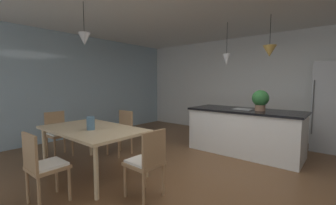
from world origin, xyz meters
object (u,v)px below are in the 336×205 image
at_px(vase_on_dining_table, 91,123).
at_px(refrigerator, 333,107).
at_px(chair_window_end, 58,132).
at_px(kitchen_island, 244,131).
at_px(chair_far_left, 121,131).
at_px(dining_table, 92,132).
at_px(chair_kitchen_end, 147,161).
at_px(chair_near_right, 43,165).
at_px(potted_plant_on_island, 260,99).

bearing_deg(vase_on_dining_table, refrigerator, 54.54).
bearing_deg(chair_window_end, vase_on_dining_table, -3.46).
bearing_deg(kitchen_island, chair_far_left, -139.15).
xyz_separation_m(dining_table, chair_kitchen_end, (1.23, -0.00, -0.18)).
height_order(chair_near_right, kitchen_island, kitchen_island).
xyz_separation_m(potted_plant_on_island, vase_on_dining_table, (-1.71, -2.61, -0.30)).
bearing_deg(potted_plant_on_island, chair_far_left, -143.17).
xyz_separation_m(chair_far_left, vase_on_dining_table, (0.49, -0.96, 0.35)).
distance_m(dining_table, refrigerator, 4.81).
height_order(chair_near_right, chair_kitchen_end, same).
relative_size(dining_table, kitchen_island, 0.79).
bearing_deg(chair_window_end, chair_far_left, 46.26).
distance_m(chair_far_left, kitchen_island, 2.52).
relative_size(refrigerator, vase_on_dining_table, 9.30).
distance_m(chair_kitchen_end, potted_plant_on_island, 2.67).
xyz_separation_m(chair_far_left, potted_plant_on_island, (2.20, 1.65, 0.65)).
height_order(chair_near_right, chair_far_left, same).
relative_size(chair_far_left, potted_plant_on_island, 2.16).
xyz_separation_m(chair_window_end, vase_on_dining_table, (1.34, -0.08, 0.35)).
height_order(chair_near_right, vase_on_dining_table, vase_on_dining_table).
xyz_separation_m(chair_near_right, chair_window_end, (-1.62, 0.88, 0.00)).
relative_size(kitchen_island, potted_plant_on_island, 5.44).
xyz_separation_m(chair_near_right, refrigerator, (2.50, 4.72, 0.46)).
xyz_separation_m(chair_window_end, potted_plant_on_island, (3.04, 2.53, 0.65)).
height_order(refrigerator, vase_on_dining_table, refrigerator).
xyz_separation_m(dining_table, vase_on_dining_table, (0.10, -0.08, 0.17)).
relative_size(chair_kitchen_end, potted_plant_on_island, 2.16).
distance_m(chair_window_end, kitchen_island, 3.73).
bearing_deg(chair_kitchen_end, kitchen_island, 83.64).
bearing_deg(vase_on_dining_table, kitchen_island, 61.57).
height_order(kitchen_island, refrigerator, refrigerator).
distance_m(dining_table, chair_near_right, 0.98).
distance_m(chair_near_right, chair_kitchen_end, 1.22).
bearing_deg(chair_kitchen_end, vase_on_dining_table, -175.93).
xyz_separation_m(chair_near_right, potted_plant_on_island, (1.42, 3.41, 0.65)).
bearing_deg(chair_far_left, refrigerator, 42.00).
bearing_deg(refrigerator, chair_near_right, -117.97).
height_order(chair_window_end, chair_far_left, same).
bearing_deg(refrigerator, kitchen_island, -136.46).
relative_size(potted_plant_on_island, vase_on_dining_table, 1.99).
bearing_deg(potted_plant_on_island, kitchen_island, 180.00).
distance_m(dining_table, chair_kitchen_end, 1.25).
height_order(dining_table, chair_kitchen_end, chair_kitchen_end).
distance_m(chair_kitchen_end, kitchen_island, 2.54).
distance_m(dining_table, potted_plant_on_island, 3.14).
relative_size(dining_table, chair_near_right, 1.98).
bearing_deg(refrigerator, vase_on_dining_table, -125.46).
bearing_deg(chair_near_right, chair_far_left, 113.92).
relative_size(chair_near_right, chair_far_left, 1.00).
xyz_separation_m(chair_window_end, refrigerator, (4.13, 3.84, 0.46)).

